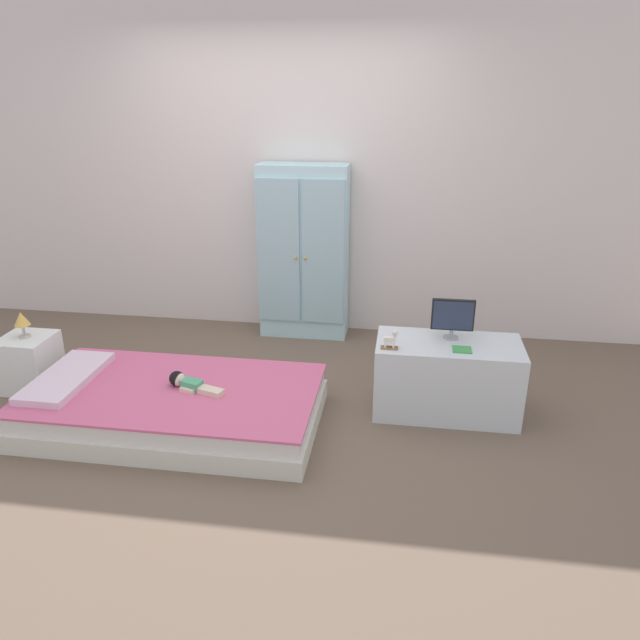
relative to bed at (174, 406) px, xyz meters
The scene contains 12 objects.
ground_plane 0.47m from the bed, 27.10° to the left, with size 10.00×10.00×0.02m, color brown.
back_wall 2.20m from the bed, 77.20° to the left, with size 6.40×0.05×2.70m, color silver.
bed is the anchor object (origin of this frame).
pillow 0.73m from the bed, behind, with size 0.32×0.72×0.05m, color silver.
doll 0.19m from the bed, 15.80° to the left, with size 0.39×0.19×0.10m.
nightstand 1.23m from the bed, 165.43° to the left, with size 0.34×0.34×0.39m, color white.
table_lamp 1.29m from the bed, 165.43° to the left, with size 0.11×0.11×0.19m.
wardrobe 1.79m from the bed, 70.34° to the left, with size 0.73×0.32×1.45m.
tv_stand 1.78m from the bed, 13.44° to the left, with size 0.93×0.46×0.50m, color silver.
tv_monitor 1.88m from the bed, 15.77° to the left, with size 0.27×0.10×0.27m.
rocking_horse_toy 1.45m from the bed, 11.17° to the left, with size 0.11×0.04×0.13m.
book_green 1.86m from the bed, ahead, with size 0.12×0.10×0.01m, color #429E51.
Camera 1 is at (1.01, -3.37, 2.05)m, focal length 33.47 mm.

